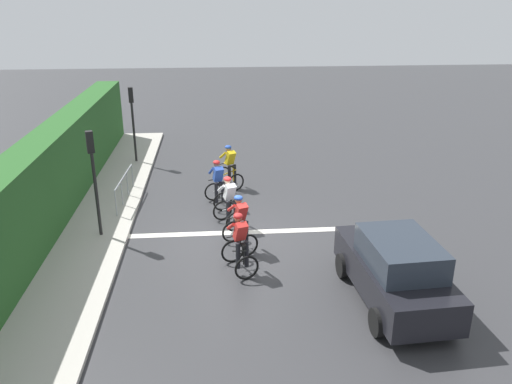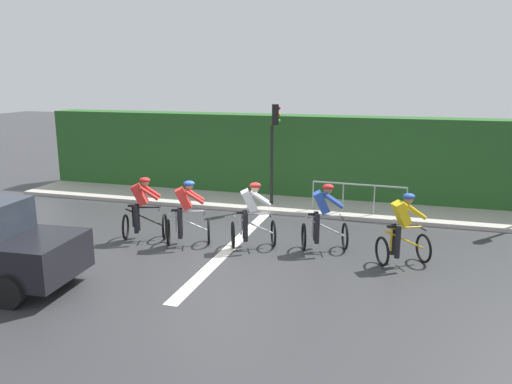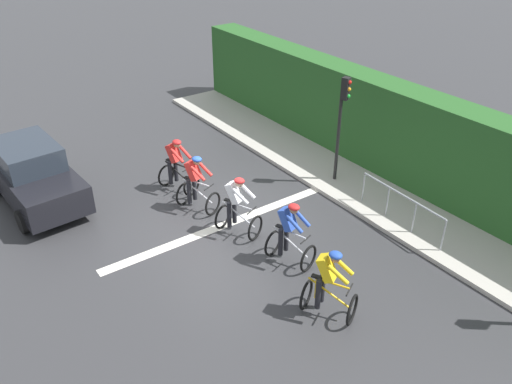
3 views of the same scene
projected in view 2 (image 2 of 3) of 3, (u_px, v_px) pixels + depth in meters
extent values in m
plane|color=#333335|center=(218.00, 245.00, 12.84)|extent=(80.00, 80.00, 0.00)
cube|color=#ADA89E|center=(325.00, 205.00, 16.62)|extent=(2.80, 21.49, 0.12)
cube|color=tan|center=(329.00, 193.00, 17.41)|extent=(0.44, 21.49, 0.51)
cube|color=#265623|center=(332.00, 158.00, 17.43)|extent=(1.10, 21.49, 2.88)
cube|color=silver|center=(231.00, 247.00, 12.74)|extent=(7.00, 0.30, 0.01)
torus|color=black|center=(424.00, 248.00, 11.60)|extent=(0.63, 0.37, 0.68)
torus|color=black|center=(382.00, 251.00, 11.41)|extent=(0.63, 0.37, 0.68)
cylinder|color=gold|center=(404.00, 239.00, 11.45)|extent=(0.50, 0.90, 0.51)
cylinder|color=gold|center=(391.00, 239.00, 11.38)|extent=(0.04, 0.04, 0.55)
cylinder|color=gold|center=(407.00, 228.00, 11.39)|extent=(0.37, 0.65, 0.04)
cube|color=black|center=(392.00, 227.00, 11.32)|extent=(0.19, 0.24, 0.04)
cylinder|color=black|center=(421.00, 228.00, 11.47)|extent=(0.39, 0.22, 0.03)
cube|color=yellow|center=(401.00, 213.00, 11.29)|extent=(0.46, 0.50, 0.57)
sphere|color=#9E7051|center=(409.00, 200.00, 11.25)|extent=(0.20, 0.20, 0.20)
ellipsoid|color=#264CB2|center=(409.00, 196.00, 11.23)|extent=(0.34, 0.36, 0.14)
cylinder|color=black|center=(393.00, 239.00, 11.53)|extent=(0.12, 0.12, 0.74)
cylinder|color=black|center=(398.00, 242.00, 11.30)|extent=(0.12, 0.12, 0.74)
cylinder|color=yellow|center=(410.00, 209.00, 11.48)|extent=(0.30, 0.46, 0.37)
cylinder|color=yellow|center=(417.00, 212.00, 11.18)|extent=(0.30, 0.46, 0.37)
torus|color=black|center=(345.00, 236.00, 12.47)|extent=(0.67, 0.26, 0.68)
torus|color=black|center=(304.00, 237.00, 12.45)|extent=(0.67, 0.26, 0.68)
cylinder|color=silver|center=(325.00, 227.00, 12.41)|extent=(0.34, 0.96, 0.51)
cylinder|color=silver|center=(312.00, 226.00, 12.40)|extent=(0.04, 0.04, 0.55)
cylinder|color=silver|center=(327.00, 216.00, 12.35)|extent=(0.26, 0.69, 0.04)
cube|color=black|center=(313.00, 214.00, 12.33)|extent=(0.16, 0.24, 0.04)
cylinder|color=black|center=(342.00, 217.00, 12.36)|extent=(0.41, 0.16, 0.03)
cube|color=#2D51B7|center=(321.00, 202.00, 12.26)|extent=(0.41, 0.48, 0.57)
sphere|color=#9E7051|center=(328.00, 190.00, 12.20)|extent=(0.20, 0.20, 0.20)
ellipsoid|color=red|center=(328.00, 187.00, 12.18)|extent=(0.31, 0.34, 0.14)
cylinder|color=black|center=(316.00, 226.00, 12.52)|extent=(0.12, 0.12, 0.74)
cylinder|color=black|center=(317.00, 229.00, 12.29)|extent=(0.12, 0.12, 0.74)
cylinder|color=#2D51B7|center=(332.00, 199.00, 12.41)|extent=(0.23, 0.48, 0.37)
cylinder|color=#2D51B7|center=(334.00, 202.00, 12.10)|extent=(0.23, 0.48, 0.37)
torus|color=black|center=(273.00, 233.00, 12.69)|extent=(0.65, 0.32, 0.68)
torus|color=black|center=(233.00, 235.00, 12.58)|extent=(0.65, 0.32, 0.68)
cylinder|color=silver|center=(253.00, 225.00, 12.58)|extent=(0.43, 0.93, 0.51)
cylinder|color=silver|center=(241.00, 224.00, 12.54)|extent=(0.04, 0.04, 0.55)
cylinder|color=silver|center=(255.00, 214.00, 12.53)|extent=(0.32, 0.67, 0.04)
cube|color=black|center=(241.00, 213.00, 12.48)|extent=(0.18, 0.24, 0.04)
cylinder|color=black|center=(270.00, 214.00, 12.57)|extent=(0.40, 0.19, 0.03)
cube|color=white|center=(249.00, 201.00, 12.43)|extent=(0.44, 0.49, 0.57)
sphere|color=beige|center=(255.00, 188.00, 12.38)|extent=(0.20, 0.20, 0.20)
ellipsoid|color=red|center=(255.00, 185.00, 12.36)|extent=(0.33, 0.35, 0.14)
cylinder|color=black|center=(245.00, 224.00, 12.68)|extent=(0.12, 0.12, 0.74)
cylinder|color=black|center=(246.00, 227.00, 12.45)|extent=(0.12, 0.12, 0.74)
cylinder|color=white|center=(260.00, 197.00, 12.61)|extent=(0.27, 0.47, 0.37)
cylinder|color=white|center=(261.00, 200.00, 12.30)|extent=(0.27, 0.47, 0.37)
torus|color=black|center=(209.00, 231.00, 12.90)|extent=(0.65, 0.32, 0.68)
torus|color=black|center=(168.00, 232.00, 12.80)|extent=(0.65, 0.32, 0.68)
cylinder|color=silver|center=(188.00, 222.00, 12.80)|extent=(0.42, 0.93, 0.51)
cylinder|color=silver|center=(176.00, 222.00, 12.76)|extent=(0.04, 0.04, 0.55)
cylinder|color=silver|center=(190.00, 212.00, 12.74)|extent=(0.31, 0.68, 0.04)
cube|color=black|center=(176.00, 210.00, 12.69)|extent=(0.18, 0.24, 0.04)
cylinder|color=black|center=(204.00, 212.00, 12.78)|extent=(0.40, 0.19, 0.03)
cube|color=red|center=(183.00, 198.00, 12.65)|extent=(0.43, 0.49, 0.57)
sphere|color=#9E7051|center=(189.00, 186.00, 12.59)|extent=(0.20, 0.20, 0.20)
ellipsoid|color=#264CB2|center=(189.00, 184.00, 12.58)|extent=(0.33, 0.35, 0.14)
cylinder|color=black|center=(180.00, 222.00, 12.90)|extent=(0.12, 0.12, 0.74)
cylinder|color=black|center=(180.00, 224.00, 12.66)|extent=(0.12, 0.12, 0.74)
cylinder|color=red|center=(195.00, 195.00, 12.82)|extent=(0.27, 0.48, 0.37)
cylinder|color=red|center=(195.00, 198.00, 12.51)|extent=(0.27, 0.48, 0.37)
torus|color=black|center=(165.00, 226.00, 13.29)|extent=(0.66, 0.28, 0.68)
torus|color=black|center=(126.00, 227.00, 13.25)|extent=(0.66, 0.28, 0.68)
cylinder|color=black|center=(145.00, 217.00, 13.22)|extent=(0.36, 0.95, 0.51)
cylinder|color=black|center=(133.00, 217.00, 13.20)|extent=(0.04, 0.04, 0.55)
cylinder|color=black|center=(146.00, 207.00, 13.16)|extent=(0.27, 0.69, 0.04)
cube|color=black|center=(132.00, 206.00, 13.13)|extent=(0.17, 0.24, 0.04)
cylinder|color=black|center=(160.00, 208.00, 13.18)|extent=(0.41, 0.17, 0.03)
cube|color=red|center=(140.00, 194.00, 13.07)|extent=(0.42, 0.48, 0.57)
sphere|color=#9E7051|center=(145.00, 183.00, 13.01)|extent=(0.20, 0.20, 0.20)
ellipsoid|color=red|center=(145.00, 180.00, 12.99)|extent=(0.32, 0.34, 0.14)
cylinder|color=black|center=(138.00, 217.00, 13.33)|extent=(0.12, 0.12, 0.74)
cylinder|color=black|center=(136.00, 219.00, 13.10)|extent=(0.12, 0.12, 0.74)
cylinder|color=red|center=(152.00, 191.00, 13.23)|extent=(0.24, 0.48, 0.37)
cylinder|color=red|center=(149.00, 194.00, 12.92)|extent=(0.24, 0.48, 0.37)
cylinder|color=black|center=(62.00, 260.00, 10.91)|extent=(0.26, 0.65, 0.64)
cylinder|color=black|center=(9.00, 292.00, 9.33)|extent=(0.26, 0.65, 0.64)
cube|color=#EAEACC|center=(83.00, 247.00, 10.33)|extent=(0.28, 0.10, 0.16)
cube|color=#EAEACC|center=(53.00, 264.00, 9.36)|extent=(0.28, 0.10, 0.16)
cylinder|color=black|center=(272.00, 167.00, 16.25)|extent=(0.10, 0.10, 2.70)
cube|color=black|center=(275.00, 115.00, 15.88)|extent=(0.25, 0.25, 0.64)
sphere|color=red|center=(279.00, 108.00, 15.83)|extent=(0.11, 0.11, 0.11)
sphere|color=orange|center=(279.00, 114.00, 15.88)|extent=(0.11, 0.11, 0.11)
sphere|color=green|center=(279.00, 121.00, 15.92)|extent=(0.11, 0.11, 0.11)
cylinder|color=#999EA3|center=(359.00, 185.00, 15.25)|extent=(0.19, 2.82, 0.05)
cylinder|color=#999EA3|center=(313.00, 197.00, 15.82)|extent=(0.04, 0.04, 1.00)
cylinder|color=#999EA3|center=(343.00, 199.00, 15.51)|extent=(0.04, 0.04, 1.00)
cylinder|color=#999EA3|center=(374.00, 202.00, 15.21)|extent=(0.04, 0.04, 1.00)
cylinder|color=#999EA3|center=(406.00, 205.00, 14.90)|extent=(0.04, 0.04, 1.00)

